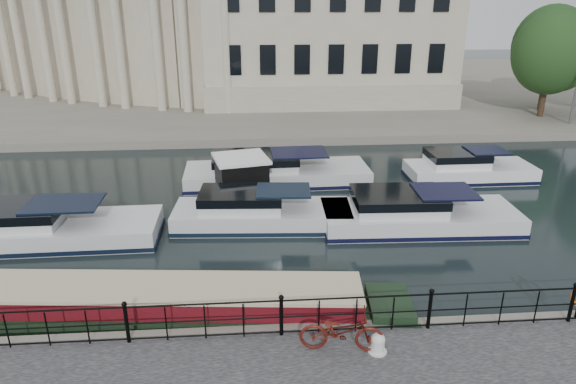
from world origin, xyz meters
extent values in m
plane|color=black|center=(0.00, 0.00, 0.00)|extent=(160.00, 160.00, 0.00)
cube|color=#6B665B|center=(0.00, 39.00, 0.28)|extent=(120.00, 42.00, 0.55)
cylinder|color=black|center=(-4.00, -2.25, 1.10)|extent=(0.10, 0.10, 1.10)
sphere|color=black|center=(-4.00, -2.25, 1.70)|extent=(0.14, 0.14, 0.14)
cylinder|color=black|center=(0.00, -2.25, 1.10)|extent=(0.10, 0.10, 1.10)
sphere|color=black|center=(0.00, -2.25, 1.70)|extent=(0.14, 0.14, 0.14)
cylinder|color=black|center=(4.00, -2.25, 1.10)|extent=(0.10, 0.10, 1.10)
sphere|color=black|center=(4.00, -2.25, 1.70)|extent=(0.14, 0.14, 0.14)
cylinder|color=black|center=(8.00, -2.25, 1.10)|extent=(0.10, 0.10, 1.10)
sphere|color=black|center=(8.00, -2.25, 1.70)|extent=(0.14, 0.14, 0.14)
cylinder|color=black|center=(0.00, -2.25, 1.60)|extent=(24.00, 0.05, 0.05)
cylinder|color=black|center=(0.00, -2.25, 1.10)|extent=(24.00, 0.04, 0.04)
cylinder|color=black|center=(0.00, -2.25, 0.63)|extent=(24.00, 0.04, 0.04)
cube|color=#ADA38C|center=(6.00, 33.00, 7.55)|extent=(20.00, 14.00, 14.00)
cube|color=#9E937F|center=(6.00, 33.00, 1.55)|extent=(20.30, 14.30, 2.00)
cube|color=#ADA38C|center=(-3.33, 29.02, 6.05)|extent=(5.73, 4.06, 11.00)
cylinder|color=#ADA38C|center=(-2.28, 26.16, 5.45)|extent=(0.70, 0.70, 9.80)
cylinder|color=#ADA38C|center=(-5.49, 26.87, 5.45)|extent=(0.70, 0.70, 9.80)
cube|color=#ADA38C|center=(-8.29, 30.44, 6.05)|extent=(5.90, 4.56, 11.00)
cylinder|color=#ADA38C|center=(-7.59, 27.47, 5.45)|extent=(0.70, 0.70, 9.80)
cylinder|color=#ADA38C|center=(-10.69, 28.56, 5.45)|extent=(0.70, 0.70, 9.80)
cube|color=#ADA38C|center=(-13.04, 32.44, 6.05)|extent=(5.99, 4.99, 11.00)
cylinder|color=#ADA38C|center=(-12.70, 29.41, 5.45)|extent=(0.70, 0.70, 9.80)
cylinder|color=#ADA38C|center=(-15.65, 30.87, 5.45)|extent=(0.70, 0.70, 9.80)
cube|color=#ADA38C|center=(-17.52, 35.00, 6.05)|extent=(5.99, 5.36, 11.00)
cylinder|color=#ADA38C|center=(-17.55, 31.95, 5.45)|extent=(0.70, 0.70, 9.80)
cylinder|color=#ADA38C|center=(-20.30, 33.75, 5.45)|extent=(0.70, 0.70, 9.80)
cube|color=#ADA38C|center=(-21.66, 38.07, 6.05)|extent=(5.91, 5.64, 11.00)
cylinder|color=#ADA38C|center=(-22.05, 35.05, 5.45)|extent=(0.70, 0.70, 9.80)
imported|color=#4F150E|center=(1.48, -2.99, 1.11)|extent=(2.22, 1.04, 1.12)
cylinder|color=silver|center=(2.38, -3.14, 0.73)|extent=(0.35, 0.35, 0.36)
sphere|color=silver|center=(2.38, -3.14, 0.91)|extent=(0.36, 0.36, 0.36)
cylinder|color=silver|center=(2.38, -3.14, 0.57)|extent=(0.48, 0.48, 0.03)
cube|color=black|center=(-3.71, -0.55, 0.10)|extent=(15.47, 3.44, 0.92)
cube|color=#530B13|center=(-3.71, -0.55, 0.75)|extent=(12.39, 2.85, 0.72)
cube|color=#C5B58F|center=(-3.71, -0.55, 1.15)|extent=(12.39, 2.91, 0.10)
cube|color=#6B665B|center=(-1.15, 8.99, 0.05)|extent=(3.75, 3.34, 0.27)
cube|color=black|center=(-1.15, 8.99, 1.10)|extent=(2.58, 2.58, 1.94)
cube|color=white|center=(-1.15, 8.99, 2.05)|extent=(2.83, 2.83, 0.13)
cube|color=silver|center=(-9.03, 5.19, 0.20)|extent=(9.25, 3.04, 1.20)
cube|color=black|center=(-9.03, 5.19, 0.12)|extent=(9.34, 3.07, 0.18)
cube|color=silver|center=(-10.14, 5.17, 1.05)|extent=(4.18, 2.43, 0.90)
cube|color=black|center=(-7.93, 5.20, 1.55)|extent=(2.79, 2.06, 0.08)
cube|color=silver|center=(-0.26, 6.04, 0.20)|extent=(7.48, 2.95, 1.20)
cube|color=black|center=(-0.26, 6.04, 0.12)|extent=(7.56, 2.98, 0.18)
cube|color=silver|center=(-1.14, 6.10, 1.05)|extent=(3.43, 2.25, 0.90)
cube|color=black|center=(0.62, 5.99, 1.55)|extent=(2.31, 1.88, 0.08)
cube|color=silver|center=(6.24, 5.39, 0.20)|extent=(8.08, 3.21, 1.20)
cube|color=black|center=(6.24, 5.39, 0.12)|extent=(8.16, 3.24, 0.18)
cube|color=silver|center=(5.28, 5.42, 1.05)|extent=(3.67, 2.53, 0.90)
cube|color=black|center=(7.20, 5.36, 1.55)|extent=(2.46, 2.14, 0.08)
cube|color=silver|center=(0.65, 11.39, 0.20)|extent=(9.44, 3.34, 1.20)
cube|color=black|center=(0.65, 11.39, 0.12)|extent=(9.54, 3.37, 0.18)
cube|color=silver|center=(-0.47, 11.36, 1.05)|extent=(4.28, 2.65, 0.90)
cube|color=black|center=(1.77, 11.42, 1.55)|extent=(2.86, 2.24, 0.08)
cube|color=white|center=(10.75, 11.04, 0.20)|extent=(6.48, 2.59, 1.20)
cube|color=black|center=(10.75, 11.04, 0.12)|extent=(6.54, 2.61, 0.18)
cube|color=white|center=(9.97, 11.04, 1.05)|extent=(2.92, 2.10, 0.90)
cube|color=black|center=(11.52, 11.05, 1.55)|extent=(1.95, 1.79, 0.08)
cylinder|color=black|center=(21.23, 23.04, 1.80)|extent=(0.44, 0.44, 2.50)
ellipsoid|color=#173912|center=(21.23, 23.04, 5.19)|extent=(5.42, 5.42, 5.99)
sphere|color=#173912|center=(21.83, 22.64, 4.47)|extent=(3.99, 3.99, 3.99)
cylinder|color=black|center=(22.44, 25.23, 1.86)|extent=(0.44, 0.44, 2.62)
ellipsoid|color=#153912|center=(22.44, 25.23, 5.42)|extent=(5.69, 5.69, 6.29)
sphere|color=#153912|center=(23.04, 24.83, 4.67)|extent=(4.20, 4.20, 4.20)
camera|label=1|loc=(-0.70, -13.68, 8.99)|focal=32.00mm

